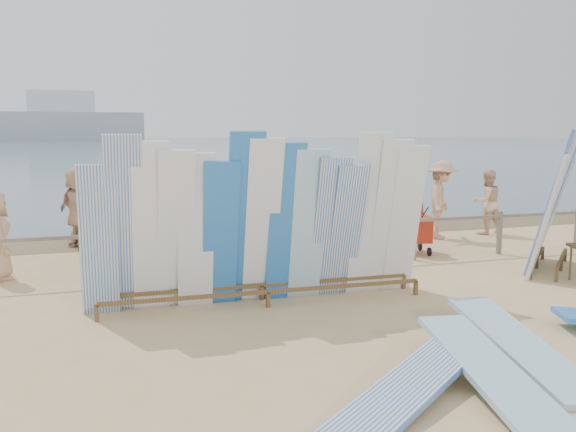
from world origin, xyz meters
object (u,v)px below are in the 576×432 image
object	(u,v)px
beachgoer_6	(365,203)
beachgoer_11	(78,208)
beachgoer_extra_1	(79,207)
beachgoer_7	(349,197)
flat_board_a	(518,357)
beach_chair_right	(340,245)
main_surfboard_rack	(265,227)
beachgoer_3	(265,209)
stroller	(417,234)
flat_board_e	(410,400)
beachgoer_1	(176,213)
beachgoer_8	(487,202)
beachgoer_9	(441,200)
beachgoer_4	(203,208)
beachgoer_2	(126,211)
flat_board_b	(493,392)
beach_chair_left	(307,247)
beachgoer_5	(304,198)
side_surfboard_rack	(552,207)

from	to	relation	value
beachgoer_6	beachgoer_11	bearing A→B (deg)	-85.97
beachgoer_extra_1	beachgoer_7	distance (m)	6.44
flat_board_a	beach_chair_right	bearing A→B (deg)	97.71
main_surfboard_rack	beachgoer_3	bearing A→B (deg)	75.80
beach_chair_right	stroller	distance (m)	1.74
flat_board_e	beach_chair_right	size ratio (longest dim) A/B	2.84
beachgoer_1	beachgoer_8	bearing A→B (deg)	120.45
beachgoer_11	beachgoer_9	distance (m)	8.30
beachgoer_extra_1	beachgoer_8	world-z (taller)	beachgoer_extra_1
flat_board_a	beachgoer_6	distance (m)	7.73
stroller	beachgoer_4	bearing A→B (deg)	166.43
beachgoer_11	flat_board_e	bearing A→B (deg)	169.63
beachgoer_extra_1	beachgoer_2	world-z (taller)	beachgoer_2
flat_board_b	beachgoer_8	distance (m)	9.78
flat_board_e	beachgoer_6	size ratio (longest dim) A/B	1.54
main_surfboard_rack	beachgoer_4	distance (m)	4.58
flat_board_e	beachgoer_1	size ratio (longest dim) A/B	1.51
beachgoer_6	beachgoer_3	distance (m)	2.43
beachgoer_3	beachgoer_7	bearing A→B (deg)	-160.73
beachgoer_3	flat_board_b	bearing A→B (deg)	89.83
beach_chair_left	beachgoer_8	size ratio (longest dim) A/B	0.57
beachgoer_5	beachgoer_1	bearing A→B (deg)	96.83
beachgoer_5	beachgoer_2	xyz separation A→B (m)	(-4.36, -1.46, 0.02)
beachgoer_6	beachgoer_extra_1	bearing A→B (deg)	-88.12
beachgoer_1	beachgoer_5	bearing A→B (deg)	146.32
main_surfboard_rack	beachgoer_11	world-z (taller)	main_surfboard_rack
flat_board_a	beachgoer_extra_1	bearing A→B (deg)	128.51
flat_board_b	beachgoer_11	world-z (taller)	beachgoer_11
stroller	beachgoer_1	xyz separation A→B (m)	(-4.84, 1.16, 0.48)
beachgoer_11	beachgoer_5	bearing A→B (deg)	-116.47
beachgoer_6	beachgoer_3	xyz separation A→B (m)	(-2.42, 0.17, -0.07)
flat_board_b	beachgoer_9	xyz separation A→B (m)	(4.17, 7.77, 0.93)
flat_board_a	flat_board_e	bearing A→B (deg)	-150.62
side_surfboard_rack	beach_chair_right	world-z (taller)	side_surfboard_rack
stroller	beachgoer_3	size ratio (longest dim) A/B	0.64
beach_chair_right	beachgoer_11	xyz separation A→B (m)	(-5.02, 2.77, 0.62)
beachgoer_8	beachgoer_2	size ratio (longest dim) A/B	0.87
beachgoer_4	beachgoer_1	distance (m)	0.99
beachgoer_6	beachgoer_11	xyz separation A→B (m)	(-6.43, 0.92, 0.02)
beachgoer_3	beachgoer_9	bearing A→B (deg)	171.27
flat_board_e	beachgoer_9	bearing A→B (deg)	112.49
beachgoer_3	beachgoer_7	world-z (taller)	beachgoer_7
flat_board_e	beachgoer_7	size ratio (longest dim) A/B	1.51
beach_chair_left	stroller	world-z (taller)	stroller
flat_board_a	beach_chair_right	xyz separation A→B (m)	(0.16, 5.66, 0.28)
flat_board_a	beachgoer_8	distance (m)	8.73
stroller	beachgoer_2	xyz separation A→B (m)	(-5.81, 1.60, 0.50)
main_surfboard_rack	beachgoer_2	size ratio (longest dim) A/B	2.77
flat_board_e	stroller	world-z (taller)	stroller
side_surfboard_rack	beachgoer_7	size ratio (longest dim) A/B	1.44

